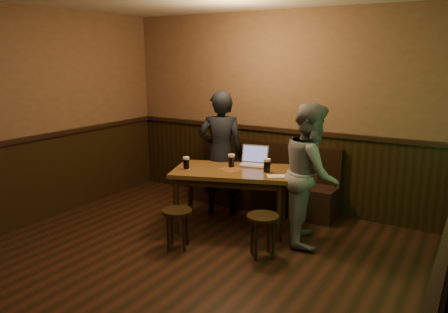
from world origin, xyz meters
name	(u,v)px	position (x,y,z in m)	size (l,w,h in m)	color
room	(155,164)	(0.00, 0.22, 1.20)	(5.04, 6.04, 2.84)	black
bench	(263,186)	(-0.12, 2.75, 0.31)	(2.20, 0.50, 0.95)	black
pub_table	(232,177)	(-0.12, 1.83, 0.67)	(1.64, 1.27, 0.78)	#593619
stool_left	(177,218)	(-0.33, 0.97, 0.37)	(0.44, 0.44, 0.46)	black
stool_right	(263,224)	(0.60, 1.27, 0.38)	(0.38, 0.38, 0.48)	black
pint_left	(186,163)	(-0.61, 1.54, 0.85)	(0.10, 0.10, 0.16)	#B22D16
pint_mid	(231,161)	(-0.17, 1.92, 0.86)	(0.11, 0.11, 0.17)	#B22D16
pint_right	(267,166)	(0.33, 1.92, 0.86)	(0.11, 0.11, 0.18)	#B22D16
laptop	(254,160)	(0.01, 2.18, 0.84)	(0.41, 0.35, 0.25)	silver
menu	(276,176)	(0.50, 1.83, 0.78)	(0.22, 0.15, 0.00)	silver
person_suit	(221,153)	(-0.51, 2.21, 0.86)	(0.63, 0.41, 1.73)	black
person_grey	(311,174)	(0.88, 1.95, 0.83)	(0.81, 0.63, 1.66)	gray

